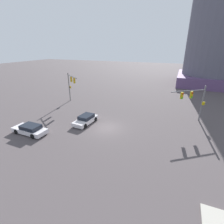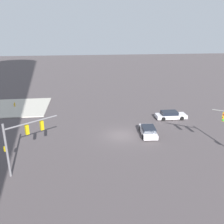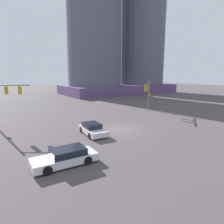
{
  "view_description": "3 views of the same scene",
  "coord_description": "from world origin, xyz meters",
  "px_view_note": "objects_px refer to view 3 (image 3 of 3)",
  "views": [
    {
      "loc": [
        8.67,
        -18.85,
        10.55
      ],
      "look_at": [
        0.38,
        1.04,
        2.03
      ],
      "focal_mm": 26.79,
      "sensor_mm": 36.0,
      "label": 1
    },
    {
      "loc": [
        4.85,
        28.2,
        13.24
      ],
      "look_at": [
        1.13,
        -1.46,
        2.8
      ],
      "focal_mm": 38.48,
      "sensor_mm": 36.0,
      "label": 2
    },
    {
      "loc": [
        -12.85,
        -18.18,
        6.51
      ],
      "look_at": [
        0.6,
        2.49,
        1.68
      ],
      "focal_mm": 31.25,
      "sensor_mm": 36.0,
      "label": 3
    }
  ],
  "objects_px": {
    "traffic_signal_opposite_side": "(4,97)",
    "sedan_car_waiting_far": "(66,157)",
    "traffic_signal_near_corner": "(148,91)",
    "sedan_car_approaching": "(92,129)"
  },
  "relations": [
    {
      "from": "traffic_signal_near_corner",
      "to": "sedan_car_waiting_far",
      "type": "relative_size",
      "value": 1.14
    },
    {
      "from": "traffic_signal_near_corner",
      "to": "sedan_car_approaching",
      "type": "xyz_separation_m",
      "value": [
        -14.2,
        -6.59,
        -3.04
      ]
    },
    {
      "from": "traffic_signal_opposite_side",
      "to": "sedan_car_approaching",
      "type": "relative_size",
      "value": 1.31
    },
    {
      "from": "traffic_signal_opposite_side",
      "to": "sedan_car_waiting_far",
      "type": "relative_size",
      "value": 1.21
    },
    {
      "from": "traffic_signal_near_corner",
      "to": "traffic_signal_opposite_side",
      "type": "bearing_deg",
      "value": -39.0
    },
    {
      "from": "traffic_signal_near_corner",
      "to": "sedan_car_waiting_far",
      "type": "xyz_separation_m",
      "value": [
        -19.22,
        -12.02,
        -3.03
      ]
    },
    {
      "from": "traffic_signal_opposite_side",
      "to": "traffic_signal_near_corner",
      "type": "bearing_deg",
      "value": 31.55
    },
    {
      "from": "traffic_signal_opposite_side",
      "to": "sedan_car_waiting_far",
      "type": "distance_m",
      "value": 13.7
    },
    {
      "from": "traffic_signal_opposite_side",
      "to": "sedan_car_approaching",
      "type": "height_order",
      "value": "traffic_signal_opposite_side"
    },
    {
      "from": "traffic_signal_near_corner",
      "to": "traffic_signal_opposite_side",
      "type": "xyz_separation_m",
      "value": [
        -21.84,
        1.01,
        0.28
      ]
    }
  ]
}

